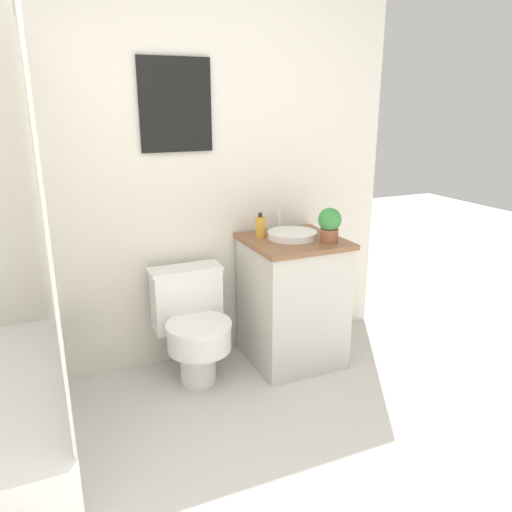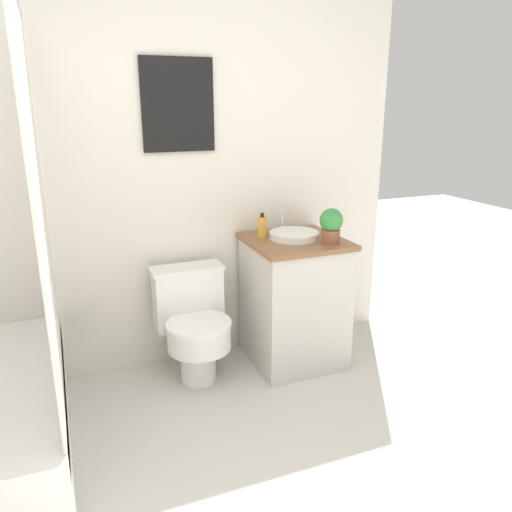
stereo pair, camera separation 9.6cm
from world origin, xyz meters
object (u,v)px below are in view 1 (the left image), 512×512
Objects in this scene: toilet at (193,322)px; soap_bottle at (260,227)px; sink at (292,234)px; potted_plant at (330,224)px.

soap_bottle reaches higher than toilet.
sink is 0.20m from soap_bottle.
potted_plant is at bearing -48.54° from sink.
soap_bottle is 0.74× the size of potted_plant.
sink is at bearing -1.97° from toilet.
sink is 0.25m from potted_plant.
sink is 2.23× the size of soap_bottle.
toilet is at bearing 178.03° from sink.
potted_plant is (0.78, -0.19, 0.56)m from toilet.
toilet is 0.79m from sink.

